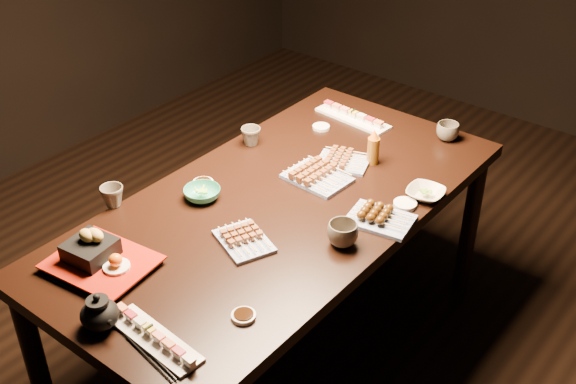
# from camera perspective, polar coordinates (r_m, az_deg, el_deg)

# --- Properties ---
(ground) EXTENTS (5.00, 5.00, 0.00)m
(ground) POSITION_cam_1_polar(r_m,az_deg,el_deg) (3.20, -0.74, -10.30)
(ground) COLOR black
(ground) RESTS_ON ground
(dining_table) EXTENTS (1.15, 1.91, 0.75)m
(dining_table) POSITION_cam_1_polar(r_m,az_deg,el_deg) (2.82, -0.64, -7.18)
(dining_table) COLOR black
(dining_table) RESTS_ON ground
(sushi_platter_near) EXTENTS (0.33, 0.11, 0.04)m
(sushi_platter_near) POSITION_cam_1_polar(r_m,az_deg,el_deg) (2.07, -10.50, -11.11)
(sushi_platter_near) COLOR white
(sushi_platter_near) RESTS_ON dining_table
(sushi_platter_far) EXTENTS (0.36, 0.13, 0.04)m
(sushi_platter_far) POSITION_cam_1_polar(r_m,az_deg,el_deg) (3.16, 5.16, 6.07)
(sushi_platter_far) COLOR white
(sushi_platter_far) RESTS_ON dining_table
(yakitori_plate_center) EXTENTS (0.24, 0.18, 0.06)m
(yakitori_plate_center) POSITION_cam_1_polar(r_m,az_deg,el_deg) (2.71, 2.34, 1.50)
(yakitori_plate_center) COLOR #828EB6
(yakitori_plate_center) RESTS_ON dining_table
(yakitori_plate_right) EXTENTS (0.24, 0.21, 0.05)m
(yakitori_plate_right) POSITION_cam_1_polar(r_m,az_deg,el_deg) (2.39, -3.51, -3.55)
(yakitori_plate_right) COLOR #828EB6
(yakitori_plate_right) RESTS_ON dining_table
(yakitori_plate_left) EXTENTS (0.23, 0.20, 0.05)m
(yakitori_plate_left) POSITION_cam_1_polar(r_m,az_deg,el_deg) (2.82, 4.36, 2.68)
(yakitori_plate_left) COLOR #828EB6
(yakitori_plate_left) RESTS_ON dining_table
(tsukune_plate) EXTENTS (0.24, 0.20, 0.06)m
(tsukune_plate) POSITION_cam_1_polar(r_m,az_deg,el_deg) (2.50, 7.32, -1.80)
(tsukune_plate) COLOR #828EB6
(tsukune_plate) RESTS_ON dining_table
(edamame_bowl_green) EXTENTS (0.15, 0.15, 0.04)m
(edamame_bowl_green) POSITION_cam_1_polar(r_m,az_deg,el_deg) (2.62, -6.80, -0.14)
(edamame_bowl_green) COLOR #2D8C6D
(edamame_bowl_green) RESTS_ON dining_table
(edamame_bowl_cream) EXTENTS (0.15, 0.15, 0.03)m
(edamame_bowl_cream) POSITION_cam_1_polar(r_m,az_deg,el_deg) (2.66, 10.81, -0.11)
(edamame_bowl_cream) COLOR beige
(edamame_bowl_cream) RESTS_ON dining_table
(tempura_tray) EXTENTS (0.35, 0.29, 0.12)m
(tempura_tray) POSITION_cam_1_polar(r_m,az_deg,el_deg) (2.34, -14.62, -4.67)
(tempura_tray) COLOR black
(tempura_tray) RESTS_ON dining_table
(teacup_near_left) EXTENTS (0.10, 0.10, 0.08)m
(teacup_near_left) POSITION_cam_1_polar(r_m,az_deg,el_deg) (2.63, -13.71, -0.33)
(teacup_near_left) COLOR #544C40
(teacup_near_left) RESTS_ON dining_table
(teacup_mid_right) EXTENTS (0.11, 0.11, 0.08)m
(teacup_mid_right) POSITION_cam_1_polar(r_m,az_deg,el_deg) (2.38, 4.35, -3.33)
(teacup_mid_right) COLOR #544C40
(teacup_mid_right) RESTS_ON dining_table
(teacup_far_left) EXTENTS (0.09, 0.09, 0.08)m
(teacup_far_left) POSITION_cam_1_polar(r_m,az_deg,el_deg) (2.95, -2.95, 4.42)
(teacup_far_left) COLOR #544C40
(teacup_far_left) RESTS_ON dining_table
(teacup_far_right) EXTENTS (0.10, 0.10, 0.07)m
(teacup_far_right) POSITION_cam_1_polar(r_m,az_deg,el_deg) (3.05, 12.50, 4.68)
(teacup_far_right) COLOR #544C40
(teacup_far_right) RESTS_ON dining_table
(teapot) EXTENTS (0.15, 0.15, 0.11)m
(teapot) POSITION_cam_1_polar(r_m,az_deg,el_deg) (2.13, -14.71, -9.07)
(teapot) COLOR black
(teapot) RESTS_ON dining_table
(condiment_bottle) EXTENTS (0.06, 0.06, 0.15)m
(condiment_bottle) POSITION_cam_1_polar(r_m,az_deg,el_deg) (2.82, 6.77, 3.59)
(condiment_bottle) COLOR brown
(condiment_bottle) RESTS_ON dining_table
(sauce_dish_west) EXTENTS (0.08, 0.08, 0.01)m
(sauce_dish_west) POSITION_cam_1_polar(r_m,az_deg,el_deg) (2.71, -6.73, 0.70)
(sauce_dish_west) COLOR white
(sauce_dish_west) RESTS_ON dining_table
(sauce_dish_east) EXTENTS (0.09, 0.09, 0.01)m
(sauce_dish_east) POSITION_cam_1_polar(r_m,az_deg,el_deg) (2.61, 9.23, -0.96)
(sauce_dish_east) COLOR white
(sauce_dish_east) RESTS_ON dining_table
(sauce_dish_se) EXTENTS (0.10, 0.10, 0.01)m
(sauce_dish_se) POSITION_cam_1_polar(r_m,az_deg,el_deg) (2.12, -3.53, -9.75)
(sauce_dish_se) COLOR white
(sauce_dish_se) RESTS_ON dining_table
(sauce_dish_nw) EXTENTS (0.08, 0.08, 0.01)m
(sauce_dish_nw) POSITION_cam_1_polar(r_m,az_deg,el_deg) (3.08, 2.63, 5.15)
(sauce_dish_nw) COLOR white
(sauce_dish_nw) RESTS_ON dining_table
(chopsticks_near) EXTENTS (0.22, 0.06, 0.01)m
(chopsticks_near) POSITION_cam_1_polar(r_m,az_deg,el_deg) (2.31, -16.46, -7.32)
(chopsticks_near) COLOR black
(chopsticks_near) RESTS_ON dining_table
(chopsticks_se) EXTENTS (0.23, 0.06, 0.01)m
(chopsticks_se) POSITION_cam_1_polar(r_m,az_deg,el_deg) (2.04, -10.81, -12.74)
(chopsticks_se) COLOR black
(chopsticks_se) RESTS_ON dining_table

